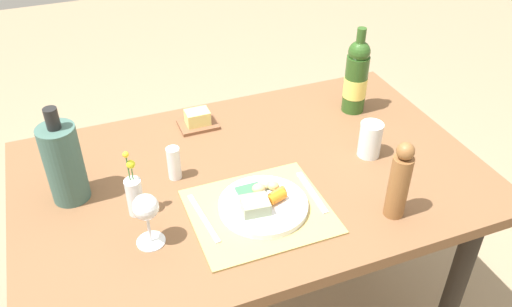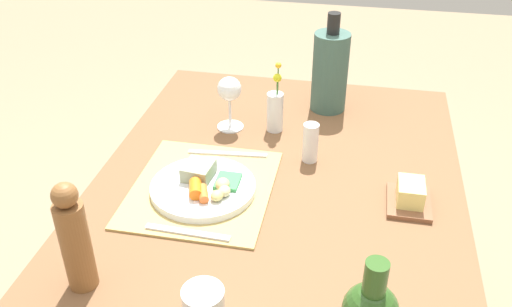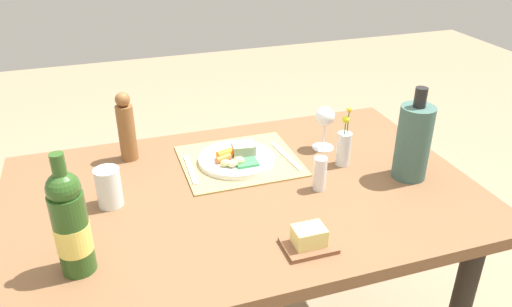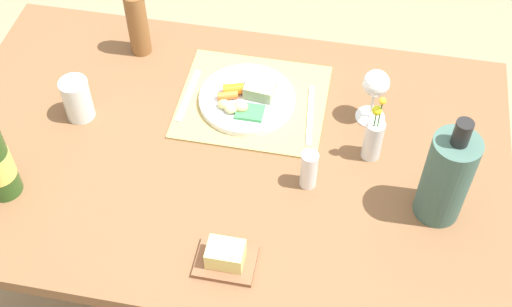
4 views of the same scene
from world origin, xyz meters
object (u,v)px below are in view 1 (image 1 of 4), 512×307
(dinner_plate, at_px, (263,204))
(wine_glass, at_px, (146,210))
(fork, at_px, (203,218))
(water_tumbler, at_px, (370,141))
(salt_shaker, at_px, (174,163))
(cooler_bottle, at_px, (64,163))
(dining_table, at_px, (252,197))
(flower_vase, at_px, (134,195))
(knife, at_px, (312,192))
(pepper_mill, at_px, (399,182))
(butter_dish, at_px, (198,120))
(wine_bottle, at_px, (356,77))

(dinner_plate, relative_size, wine_glass, 1.61)
(fork, distance_m, water_tumbler, 0.59)
(salt_shaker, bearing_deg, cooler_bottle, 176.31)
(salt_shaker, height_order, wine_glass, wine_glass)
(dining_table, xyz_separation_m, dinner_plate, (-0.03, -0.16, 0.12))
(water_tumbler, distance_m, flower_vase, 0.74)
(fork, xyz_separation_m, knife, (0.33, -0.01, 0.00))
(water_tumbler, bearing_deg, pepper_mill, -106.84)
(butter_dish, bearing_deg, wine_bottle, -10.01)
(dinner_plate, bearing_deg, cooler_bottle, 153.05)
(knife, height_order, wine_bottle, wine_bottle)
(knife, height_order, butter_dish, butter_dish)
(fork, height_order, cooler_bottle, cooler_bottle)
(dining_table, relative_size, cooler_bottle, 4.74)
(butter_dish, distance_m, pepper_mill, 0.74)
(fork, relative_size, wine_glass, 1.34)
(dinner_plate, distance_m, fork, 0.17)
(pepper_mill, bearing_deg, dining_table, 133.98)
(flower_vase, relative_size, salt_shaker, 1.94)
(wine_glass, bearing_deg, wine_bottle, 25.50)
(fork, xyz_separation_m, wine_glass, (-0.15, -0.03, 0.10))
(water_tumbler, distance_m, wine_glass, 0.75)
(butter_dish, relative_size, wine_glass, 0.83)
(knife, relative_size, flower_vase, 0.93)
(water_tumbler, bearing_deg, dining_table, 173.32)
(salt_shaker, bearing_deg, knife, -32.62)
(knife, relative_size, salt_shaker, 1.79)
(water_tumbler, relative_size, wine_glass, 0.74)
(pepper_mill, distance_m, cooler_bottle, 0.92)
(dining_table, relative_size, wine_bottle, 4.51)
(flower_vase, bearing_deg, water_tumbler, 0.31)
(dinner_plate, height_order, salt_shaker, salt_shaker)
(pepper_mill, bearing_deg, fork, 161.74)
(fork, bearing_deg, wine_glass, -174.57)
(dining_table, bearing_deg, wine_glass, -153.27)
(fork, height_order, butter_dish, butter_dish)
(pepper_mill, bearing_deg, water_tumbler, 73.16)
(dining_table, relative_size, wine_glass, 9.04)
(flower_vase, bearing_deg, dinner_plate, -19.26)
(fork, distance_m, butter_dish, 0.48)
(dinner_plate, bearing_deg, knife, 2.73)
(pepper_mill, bearing_deg, knife, 138.38)
(dinner_plate, height_order, wine_bottle, wine_bottle)
(knife, bearing_deg, cooler_bottle, 161.34)
(flower_vase, height_order, wine_glass, flower_vase)
(butter_dish, xyz_separation_m, pepper_mill, (0.38, -0.63, 0.09))
(cooler_bottle, bearing_deg, knife, -20.50)
(cooler_bottle, bearing_deg, butter_dish, 27.23)
(water_tumbler, bearing_deg, fork, -169.99)
(dinner_plate, bearing_deg, salt_shaker, 129.76)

